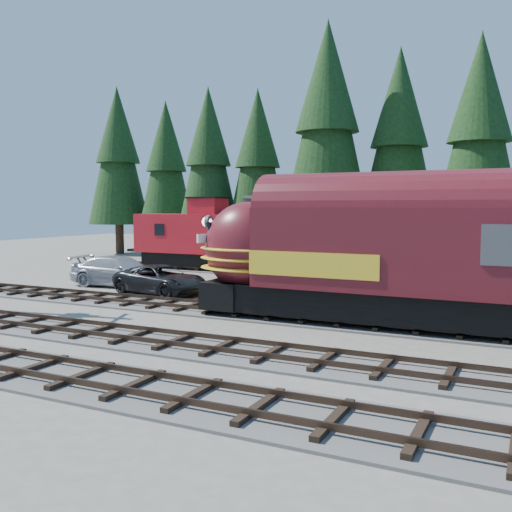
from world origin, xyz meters
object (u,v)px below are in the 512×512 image
at_px(locomotive, 385,260).
at_px(pickup_truck_b, 120,271).
at_px(depot, 386,242).
at_px(pickup_truck_a, 161,279).
at_px(caboose, 198,237).

xyz_separation_m(locomotive, pickup_truck_b, (-16.83, 4.50, -1.78)).
distance_m(depot, pickup_truck_a, 12.08).
relative_size(locomotive, caboose, 1.77).
bearing_deg(locomotive, pickup_truck_b, 165.05).
bearing_deg(caboose, pickup_truck_b, -86.77).
bearing_deg(pickup_truck_a, caboose, 33.39).
height_order(depot, locomotive, depot).
bearing_deg(depot, pickup_truck_a, -164.16).
xyz_separation_m(depot, pickup_truck_b, (-15.27, -2.00, -2.06)).
relative_size(locomotive, pickup_truck_b, 2.74).
bearing_deg(pickup_truck_b, depot, -86.53).
relative_size(caboose, pickup_truck_b, 1.55).
relative_size(depot, pickup_truck_b, 2.07).
bearing_deg(pickup_truck_a, locomotive, -92.84).
bearing_deg(locomotive, pickup_truck_a, 165.93).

